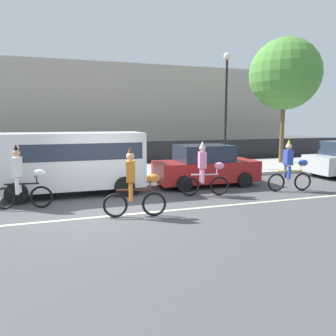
% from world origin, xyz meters
% --- Properties ---
extents(ground_plane, '(80.00, 80.00, 0.00)m').
position_xyz_m(ground_plane, '(0.00, 0.00, 0.00)').
color(ground_plane, '#4C4C4F').
extents(road_centre_line, '(36.00, 0.14, 0.01)m').
position_xyz_m(road_centre_line, '(0.00, -0.50, 0.00)').
color(road_centre_line, beige).
rests_on(road_centre_line, ground).
extents(sidewalk_curb, '(60.00, 5.00, 0.15)m').
position_xyz_m(sidewalk_curb, '(0.00, 6.50, 0.07)').
color(sidewalk_curb, '#ADAAA3').
rests_on(sidewalk_curb, ground).
extents(fence_line, '(40.00, 0.08, 1.40)m').
position_xyz_m(fence_line, '(0.00, 9.40, 0.70)').
color(fence_line, black).
rests_on(fence_line, ground).
extents(building_backdrop, '(28.00, 8.00, 6.63)m').
position_xyz_m(building_backdrop, '(2.82, 18.00, 3.31)').
color(building_backdrop, '#B2A899').
rests_on(building_backdrop, ground).
extents(parade_cyclist_zebra, '(1.71, 0.51, 1.92)m').
position_xyz_m(parade_cyclist_zebra, '(-2.32, 1.10, 0.84)').
color(parade_cyclist_zebra, black).
rests_on(parade_cyclist_zebra, ground).
extents(parade_cyclist_orange, '(1.70, 0.54, 1.92)m').
position_xyz_m(parade_cyclist_orange, '(0.66, -0.78, 0.84)').
color(parade_cyclist_orange, black).
rests_on(parade_cyclist_orange, ground).
extents(parade_cyclist_pink, '(1.70, 0.54, 1.92)m').
position_xyz_m(parade_cyclist_pink, '(3.53, 0.94, 0.84)').
color(parade_cyclist_pink, black).
rests_on(parade_cyclist_pink, ground).
extents(parade_cyclist_cobalt, '(1.71, 0.53, 1.92)m').
position_xyz_m(parade_cyclist_cobalt, '(6.86, 0.66, 0.84)').
color(parade_cyclist_cobalt, black).
rests_on(parade_cyclist_cobalt, ground).
extents(parked_van_white, '(5.00, 2.22, 2.18)m').
position_xyz_m(parked_van_white, '(-0.79, 2.70, 1.28)').
color(parked_van_white, white).
rests_on(parked_van_white, ground).
extents(parked_car_red, '(4.10, 1.92, 1.64)m').
position_xyz_m(parked_car_red, '(4.31, 2.62, 0.78)').
color(parked_car_red, '#AD1E1E').
rests_on(parked_car_red, ground).
extents(street_lamp_post, '(0.36, 0.36, 5.86)m').
position_xyz_m(street_lamp_post, '(7.04, 6.08, 3.99)').
color(street_lamp_post, black).
rests_on(street_lamp_post, sidewalk_curb).
extents(street_tree_near_lamp, '(4.04, 4.04, 7.12)m').
position_xyz_m(street_tree_near_lamp, '(11.23, 6.93, 5.23)').
color(street_tree_near_lamp, brown).
rests_on(street_tree_near_lamp, sidewalk_curb).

